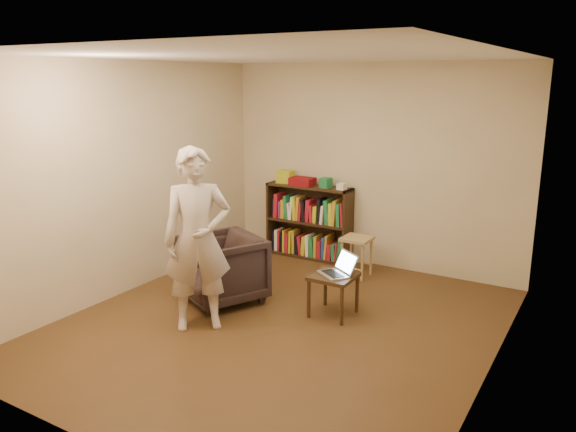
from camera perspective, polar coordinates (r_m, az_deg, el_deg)
The scene contains 15 objects.
floor at distance 5.73m, azimuth -0.87°, elevation -10.98°, with size 4.50×4.50×0.00m, color #493217.
ceiling at distance 5.20m, azimuth -0.98°, elevation 15.97°, with size 4.50×4.50×0.00m, color white.
wall_back at distance 7.29m, azimuth 8.47°, elevation 4.99°, with size 4.00×4.00×0.00m, color beige.
wall_left at distance 6.58m, azimuth -15.93°, elevation 3.64°, with size 4.50×4.50×0.00m, color beige.
wall_right at distance 4.62m, azimuth 20.68°, elevation -0.96°, with size 4.50×4.50×0.00m, color beige.
bookshelf at distance 7.68m, azimuth 2.18°, elevation -0.98°, with size 1.20×0.30×1.00m.
box_yellow at distance 7.71m, azimuth -0.27°, elevation 4.02°, with size 0.22×0.16×0.18m, color gold.
red_cloth at distance 7.55m, azimuth 1.47°, elevation 3.53°, with size 0.31×0.23×0.10m, color maroon.
box_green at distance 7.39m, azimuth 3.86°, elevation 3.38°, with size 0.13×0.13×0.13m, color #207B42.
box_white at distance 7.29m, azimuth 5.48°, elevation 3.01°, with size 0.10×0.10×0.08m, color white.
stool at distance 6.98m, azimuth 7.01°, elevation -2.92°, with size 0.35×0.35×0.50m.
armchair at distance 6.22m, azimuth -6.78°, elevation -5.35°, with size 0.79×0.82×0.74m, color #2F211F.
side_table at distance 5.84m, azimuth 4.64°, elevation -6.65°, with size 0.43×0.43×0.44m.
laptop at distance 5.81m, azimuth 5.13°, elevation -5.41°, with size 0.45×0.45×0.22m.
person at distance 5.46m, azimuth -9.20°, elevation -2.38°, with size 0.65×0.43×1.79m, color beige.
Camera 1 is at (2.75, -4.42, 2.42)m, focal length 35.00 mm.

